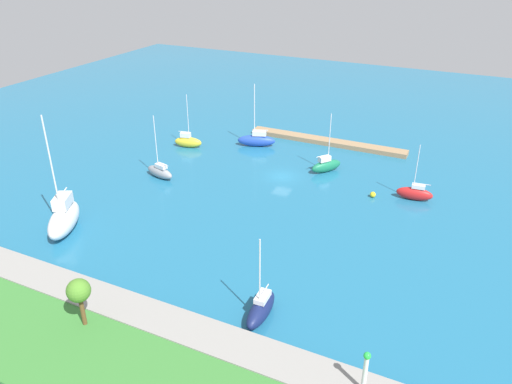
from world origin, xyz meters
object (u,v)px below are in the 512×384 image
at_px(sailboat_red_outer_mooring, 415,193).
at_px(sailboat_gray_mid_basin, 160,172).
at_px(pier_dock, 327,141).
at_px(harbor_beacon, 365,369).
at_px(sailboat_blue_west_end, 257,140).
at_px(mooring_buoy_yellow, 373,195).
at_px(sailboat_yellow_far_north, 188,141).
at_px(sailboat_green_east_end, 326,165).
at_px(park_tree_midwest, 79,291).
at_px(sailboat_navy_far_south, 261,309).
at_px(sailboat_white_inner_mooring, 64,218).

relative_size(sailboat_red_outer_mooring, sailboat_gray_mid_basin, 0.83).
bearing_deg(pier_dock, harbor_beacon, 111.22).
bearing_deg(sailboat_red_outer_mooring, sailboat_gray_mid_basin, 9.39).
relative_size(sailboat_blue_west_end, mooring_buoy_yellow, 13.69).
distance_m(sailboat_gray_mid_basin, sailboat_yellow_far_north, 12.41).
relative_size(pier_dock, sailboat_green_east_end, 3.03).
distance_m(sailboat_blue_west_end, mooring_buoy_yellow, 24.74).
height_order(park_tree_midwest, sailboat_blue_west_end, sailboat_blue_west_end).
bearing_deg(sailboat_navy_far_south, sailboat_white_inner_mooring, -100.71).
xyz_separation_m(sailboat_white_inner_mooring, mooring_buoy_yellow, (-31.34, -24.74, -1.37)).
distance_m(sailboat_red_outer_mooring, mooring_buoy_yellow, 5.50).
relative_size(sailboat_green_east_end, sailboat_white_inner_mooring, 0.62).
relative_size(sailboat_yellow_far_north, sailboat_blue_west_end, 0.85).
relative_size(pier_dock, sailboat_blue_west_end, 2.57).
relative_size(sailboat_red_outer_mooring, sailboat_navy_far_south, 0.90).
bearing_deg(sailboat_blue_west_end, sailboat_white_inner_mooring, 56.00).
distance_m(park_tree_midwest, sailboat_yellow_far_north, 44.88).
bearing_deg(sailboat_navy_far_south, sailboat_yellow_far_north, -141.54).
bearing_deg(pier_dock, sailboat_navy_far_south, 100.80).
distance_m(park_tree_midwest, sailboat_gray_mid_basin, 32.68).
height_order(harbor_beacon, sailboat_navy_far_south, sailboat_navy_far_south).
height_order(harbor_beacon, sailboat_yellow_far_north, sailboat_yellow_far_north).
relative_size(sailboat_white_inner_mooring, sailboat_blue_west_end, 1.37).
xyz_separation_m(harbor_beacon, sailboat_blue_west_end, (29.89, -43.88, -2.06)).
xyz_separation_m(harbor_beacon, sailboat_green_east_end, (15.86, -38.92, -2.14)).
bearing_deg(sailboat_navy_far_south, sailboat_green_east_end, -174.46).
xyz_separation_m(sailboat_red_outer_mooring, mooring_buoy_yellow, (5.20, 1.71, -0.59)).
distance_m(sailboat_red_outer_mooring, sailboat_green_east_end, 14.13).
relative_size(sailboat_white_inner_mooring, mooring_buoy_yellow, 18.78).
distance_m(sailboat_red_outer_mooring, sailboat_yellow_far_north, 38.10).
distance_m(sailboat_gray_mid_basin, sailboat_blue_west_end, 19.07).
distance_m(sailboat_red_outer_mooring, sailboat_blue_west_end, 28.99).
xyz_separation_m(sailboat_green_east_end, sailboat_white_inner_mooring, (22.86, 30.02, 0.72)).
bearing_deg(sailboat_yellow_far_north, sailboat_red_outer_mooring, -18.26).
bearing_deg(sailboat_white_inner_mooring, mooring_buoy_yellow, 101.84).
distance_m(harbor_beacon, sailboat_blue_west_end, 53.13).
height_order(pier_dock, sailboat_gray_mid_basin, sailboat_gray_mid_basin).
height_order(sailboat_navy_far_south, sailboat_green_east_end, sailboat_green_east_end).
height_order(pier_dock, sailboat_yellow_far_north, sailboat_yellow_far_north).
xyz_separation_m(sailboat_yellow_far_north, mooring_buoy_yellow, (-32.78, 4.75, -0.65)).
bearing_deg(pier_dock, sailboat_yellow_far_north, 29.59).
distance_m(sailboat_white_inner_mooring, sailboat_gray_mid_basin, 17.49).
height_order(harbor_beacon, sailboat_blue_west_end, sailboat_blue_west_end).
bearing_deg(sailboat_gray_mid_basin, sailboat_white_inner_mooring, 99.01).
distance_m(park_tree_midwest, sailboat_red_outer_mooring, 44.69).
relative_size(park_tree_midwest, sailboat_white_inner_mooring, 0.32).
distance_m(sailboat_green_east_end, sailboat_gray_mid_basin, 24.87).
bearing_deg(sailboat_red_outer_mooring, sailboat_navy_far_south, 68.96).
bearing_deg(mooring_buoy_yellow, park_tree_midwest, 65.61).
distance_m(pier_dock, park_tree_midwest, 53.91).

